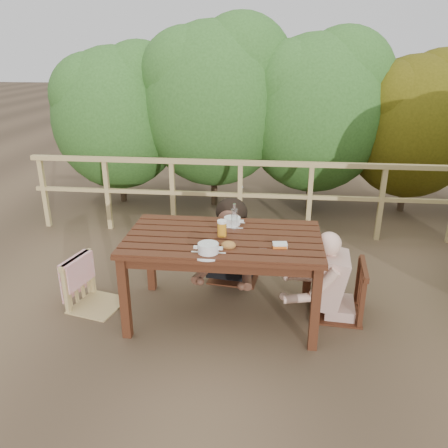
# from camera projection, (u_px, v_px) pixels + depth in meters

# --- Properties ---
(ground) EXTENTS (60.00, 60.00, 0.00)m
(ground) POSITION_uv_depth(u_px,v_px,m) (223.00, 315.00, 4.19)
(ground) COLOR brown
(ground) RESTS_ON ground
(table) EXTENTS (1.71, 0.96, 0.79)m
(table) POSITION_uv_depth(u_px,v_px,m) (223.00, 278.00, 4.05)
(table) COLOR #381A0E
(table) RESTS_ON ground
(chair_left) EXTENTS (0.55, 0.55, 0.92)m
(chair_left) POSITION_uv_depth(u_px,v_px,m) (93.00, 264.00, 4.18)
(chair_left) COLOR tan
(chair_left) RESTS_ON ground
(chair_far) EXTENTS (0.57, 0.57, 1.03)m
(chair_far) POSITION_uv_depth(u_px,v_px,m) (235.00, 233.00, 4.72)
(chair_far) COLOR #381A0E
(chair_far) RESTS_ON ground
(chair_right) EXTENTS (0.52, 0.52, 0.97)m
(chair_right) POSITION_uv_depth(u_px,v_px,m) (340.00, 267.00, 4.06)
(chair_right) COLOR #381A0E
(chair_right) RESTS_ON ground
(woman) EXTENTS (0.67, 0.78, 1.45)m
(woman) POSITION_uv_depth(u_px,v_px,m) (235.00, 214.00, 4.66)
(woman) COLOR black
(woman) RESTS_ON ground
(diner_right) EXTENTS (0.71, 0.59, 1.33)m
(diner_right) POSITION_uv_depth(u_px,v_px,m) (345.00, 249.00, 3.99)
(diner_right) COLOR tan
(diner_right) RESTS_ON ground
(railing) EXTENTS (5.60, 0.10, 1.01)m
(railing) POSITION_uv_depth(u_px,v_px,m) (240.00, 198.00, 5.86)
(railing) COLOR tan
(railing) RESTS_ON ground
(hedge_row) EXTENTS (6.60, 1.60, 3.80)m
(hedge_row) POSITION_uv_depth(u_px,v_px,m) (275.00, 81.00, 6.42)
(hedge_row) COLOR #29501D
(hedge_row) RESTS_ON ground
(soup_near) EXTENTS (0.28, 0.28, 0.09)m
(soup_near) POSITION_uv_depth(u_px,v_px,m) (208.00, 249.00, 3.58)
(soup_near) COLOR white
(soup_near) RESTS_ON table
(soup_far) EXTENTS (0.26, 0.26, 0.09)m
(soup_far) POSITION_uv_depth(u_px,v_px,m) (232.00, 222.00, 4.15)
(soup_far) COLOR white
(soup_far) RESTS_ON table
(bread_roll) EXTENTS (0.12, 0.09, 0.07)m
(bread_roll) POSITION_uv_depth(u_px,v_px,m) (229.00, 245.00, 3.67)
(bread_roll) COLOR #AD7B3C
(bread_roll) RESTS_ON table
(beer_glass) EXTENTS (0.08, 0.08, 0.16)m
(beer_glass) POSITION_uv_depth(u_px,v_px,m) (222.00, 229.00, 3.88)
(beer_glass) COLOR orange
(beer_glass) RESTS_ON table
(bottle) EXTENTS (0.06, 0.06, 0.26)m
(bottle) POSITION_uv_depth(u_px,v_px,m) (234.00, 217.00, 4.02)
(bottle) COLOR white
(bottle) RESTS_ON table
(butter_tub) EXTENTS (0.13, 0.10, 0.05)m
(butter_tub) POSITION_uv_depth(u_px,v_px,m) (280.00, 246.00, 3.68)
(butter_tub) COLOR white
(butter_tub) RESTS_ON table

